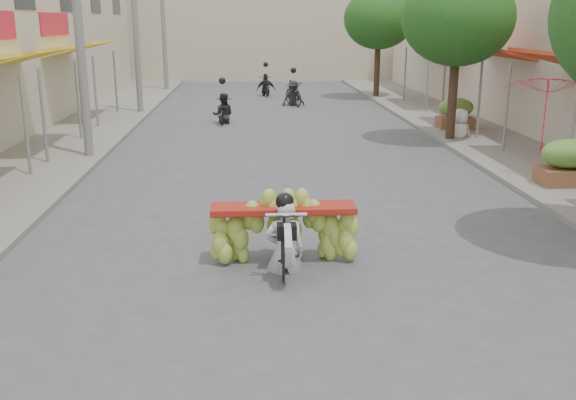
% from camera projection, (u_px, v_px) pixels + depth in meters
% --- Properties ---
extents(ground, '(120.00, 120.00, 0.00)m').
position_uv_depth(ground, '(350.00, 395.00, 6.60)').
color(ground, '#4D4C51').
rests_on(ground, ground).
extents(sidewalk_left, '(4.00, 60.00, 0.12)m').
position_uv_depth(sidewalk_left, '(61.00, 139.00, 20.57)').
color(sidewalk_left, slate).
rests_on(sidewalk_left, ground).
extents(sidewalk_right, '(4.00, 60.00, 0.12)m').
position_uv_depth(sidewalk_right, '(487.00, 134.00, 21.43)').
color(sidewalk_right, slate).
rests_on(sidewalk_right, ground).
extents(far_building, '(20.00, 6.00, 7.00)m').
position_uv_depth(far_building, '(261.00, 24.00, 42.17)').
color(far_building, '#BEB396').
rests_on(far_building, ground).
extents(utility_pole_mid, '(0.60, 0.24, 8.00)m').
position_uv_depth(utility_pole_mid, '(77.00, 8.00, 16.72)').
color(utility_pole_mid, slate).
rests_on(utility_pole_mid, ground).
extents(utility_pole_far, '(0.60, 0.24, 8.00)m').
position_uv_depth(utility_pole_far, '(135.00, 13.00, 25.37)').
color(utility_pole_far, slate).
rests_on(utility_pole_far, ground).
extents(utility_pole_back, '(0.60, 0.24, 8.00)m').
position_uv_depth(utility_pole_back, '(163.00, 15.00, 34.01)').
color(utility_pole_back, slate).
rests_on(utility_pole_back, ground).
extents(street_tree_mid, '(3.40, 3.40, 5.25)m').
position_uv_depth(street_tree_mid, '(458.00, 18.00, 19.36)').
color(street_tree_mid, '#3A2719').
rests_on(street_tree_mid, ground).
extents(street_tree_far, '(3.40, 3.40, 5.25)m').
position_uv_depth(street_tree_far, '(379.00, 19.00, 30.89)').
color(street_tree_far, '#3A2719').
rests_on(street_tree_far, ground).
extents(produce_crate_mid, '(1.20, 0.88, 1.16)m').
position_uv_depth(produce_crate_mid, '(567.00, 159.00, 14.47)').
color(produce_crate_mid, brown).
rests_on(produce_crate_mid, ground).
extents(produce_crate_far, '(1.20, 0.88, 1.16)m').
position_uv_depth(produce_crate_far, '(456.00, 111.00, 22.16)').
color(produce_crate_far, brown).
rests_on(produce_crate_far, ground).
extents(banana_motorbike, '(2.27, 1.90, 2.09)m').
position_uv_depth(banana_motorbike, '(284.00, 224.00, 9.89)').
color(banana_motorbike, black).
rests_on(banana_motorbike, ground).
extents(market_umbrella, '(2.62, 2.62, 1.89)m').
position_uv_depth(market_umbrella, '(550.00, 74.00, 14.71)').
color(market_umbrella, red).
rests_on(market_umbrella, ground).
extents(pedestrian, '(0.98, 0.72, 1.77)m').
position_uv_depth(pedestrian, '(461.00, 109.00, 20.50)').
color(pedestrian, white).
rests_on(pedestrian, ground).
extents(bg_motorbike_a, '(0.82, 1.60, 1.95)m').
position_uv_depth(bg_motorbike_a, '(223.00, 103.00, 23.88)').
color(bg_motorbike_a, black).
rests_on(bg_motorbike_a, ground).
extents(bg_motorbike_b, '(1.17, 1.99, 1.95)m').
position_uv_depth(bg_motorbike_b, '(293.00, 87.00, 28.83)').
color(bg_motorbike_b, black).
rests_on(bg_motorbike_b, ground).
extents(bg_motorbike_c, '(1.00, 1.69, 1.95)m').
position_uv_depth(bg_motorbike_c, '(266.00, 80.00, 32.63)').
color(bg_motorbike_c, black).
rests_on(bg_motorbike_c, ground).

